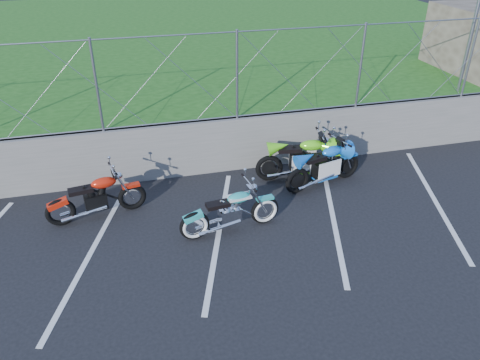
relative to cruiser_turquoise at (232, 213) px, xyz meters
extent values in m
plane|color=black|center=(-0.25, -0.99, -0.41)|extent=(90.00, 90.00, 0.00)
cube|color=#61605C|center=(-0.25, 2.51, 0.24)|extent=(30.00, 0.22, 1.30)
cube|color=#1F5316|center=(-0.25, 12.51, 0.24)|extent=(30.00, 20.00, 1.30)
cylinder|color=gray|center=(-0.25, 2.51, 2.84)|extent=(28.00, 0.03, 0.03)
cylinder|color=gray|center=(-0.25, 2.51, 0.94)|extent=(28.00, 0.03, 0.03)
cylinder|color=gray|center=(6.95, 2.91, 2.39)|extent=(0.08, 0.08, 3.00)
cube|color=silver|center=(-2.65, 0.01, -0.40)|extent=(1.49, 4.31, 0.01)
cube|color=silver|center=(-0.25, 0.01, -0.40)|extent=(1.49, 4.31, 0.01)
cube|color=silver|center=(2.15, 0.01, -0.40)|extent=(1.49, 4.31, 0.01)
cube|color=silver|center=(4.55, 0.01, -0.40)|extent=(1.49, 4.31, 0.01)
torus|color=black|center=(-0.74, -0.09, -0.11)|extent=(0.60, 0.17, 0.59)
torus|color=black|center=(0.69, 0.09, -0.11)|extent=(0.60, 0.17, 0.59)
cube|color=silver|center=(-0.04, -0.01, -0.05)|extent=(0.44, 0.30, 0.30)
ellipsoid|color=teal|center=(0.15, 0.02, 0.31)|extent=(0.50, 0.28, 0.21)
cube|color=black|center=(-0.27, -0.03, 0.25)|extent=(0.47, 0.27, 0.08)
cube|color=teal|center=(0.69, 0.09, 0.17)|extent=(0.35, 0.18, 0.05)
cylinder|color=silver|center=(0.35, 0.04, 0.59)|extent=(0.11, 0.64, 0.03)
torus|color=black|center=(-3.22, 1.02, -0.11)|extent=(0.60, 0.20, 0.59)
torus|color=black|center=(-1.82, 1.26, -0.11)|extent=(0.60, 0.20, 0.59)
cube|color=black|center=(-2.54, 1.14, -0.03)|extent=(0.47, 0.34, 0.32)
ellipsoid|color=red|center=(-2.34, 1.17, 0.35)|extent=(0.53, 0.31, 0.22)
cube|color=black|center=(-2.78, 1.09, 0.28)|extent=(0.51, 0.31, 0.09)
cube|color=red|center=(-1.82, 1.26, 0.16)|extent=(0.38, 0.20, 0.06)
cylinder|color=silver|center=(-2.14, 1.21, 0.58)|extent=(0.14, 0.68, 0.03)
torus|color=black|center=(1.30, 1.72, -0.09)|extent=(0.65, 0.21, 0.64)
torus|color=black|center=(2.80, 1.50, -0.09)|extent=(0.65, 0.21, 0.64)
cube|color=black|center=(2.03, 1.61, 0.02)|extent=(0.53, 0.37, 0.36)
ellipsoid|color=#65E01C|center=(2.26, 1.58, 0.45)|extent=(0.59, 0.34, 0.25)
cube|color=black|center=(1.76, 1.65, 0.37)|extent=(0.56, 0.33, 0.10)
cube|color=#65E01C|center=(2.80, 1.50, 0.21)|extent=(0.42, 0.22, 0.06)
cylinder|color=silver|center=(2.44, 1.55, 0.69)|extent=(0.14, 0.76, 0.03)
torus|color=black|center=(1.73, 1.03, -0.10)|extent=(0.61, 0.26, 0.61)
torus|color=black|center=(3.12, 1.39, -0.10)|extent=(0.61, 0.26, 0.61)
cube|color=black|center=(2.41, 1.21, 0.00)|extent=(0.52, 0.39, 0.34)
ellipsoid|color=blue|center=(2.62, 1.26, 0.40)|extent=(0.58, 0.37, 0.23)
cube|color=black|center=(2.15, 1.14, 0.33)|extent=(0.55, 0.36, 0.09)
cube|color=blue|center=(3.12, 1.39, 0.18)|extent=(0.41, 0.24, 0.06)
cylinder|color=silver|center=(2.79, 1.31, 0.64)|extent=(0.21, 0.71, 0.03)
camera|label=1|loc=(-1.72, -7.32, 4.97)|focal=35.00mm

